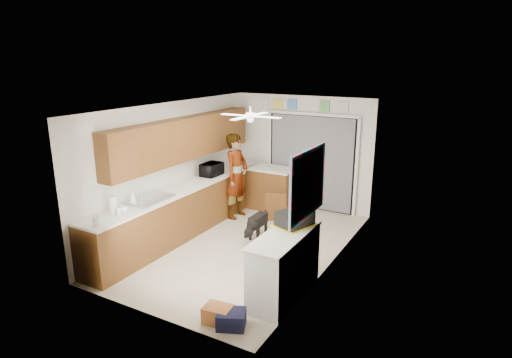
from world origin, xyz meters
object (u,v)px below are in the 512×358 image
at_px(paper_towel_roll, 113,205).
at_px(soap_bottle, 133,198).
at_px(cardboard_box, 218,314).
at_px(suitcase, 295,218).
at_px(microwave, 212,169).
at_px(navy_crate, 231,319).
at_px(cup, 123,209).
at_px(man, 236,176).
at_px(dog, 258,225).

bearing_deg(paper_towel_roll, soap_bottle, 90.50).
xyz_separation_m(paper_towel_roll, cardboard_box, (2.24, -0.45, -0.97)).
height_order(soap_bottle, paper_towel_roll, paper_towel_roll).
xyz_separation_m(soap_bottle, suitcase, (2.68, 0.51, -0.02)).
height_order(microwave, cardboard_box, microwave).
bearing_deg(suitcase, microwave, 166.63).
height_order(soap_bottle, navy_crate, soap_bottle).
distance_m(microwave, cup, 2.47).
height_order(soap_bottle, man, man).
bearing_deg(microwave, navy_crate, -143.35).
xyz_separation_m(soap_bottle, man, (0.46, 2.50, -0.17)).
bearing_deg(microwave, man, -50.14).
height_order(cup, dog, cup).
height_order(cardboard_box, navy_crate, cardboard_box).
distance_m(paper_towel_roll, dog, 2.70).
height_order(navy_crate, dog, dog).
bearing_deg(soap_bottle, cup, -71.65).
height_order(paper_towel_roll, dog, paper_towel_roll).
distance_m(soap_bottle, man, 2.55).
distance_m(soap_bottle, suitcase, 2.72).
relative_size(microwave, soap_bottle, 1.84).
distance_m(soap_bottle, dog, 2.37).
height_order(suitcase, man, man).
distance_m(man, dog, 1.36).
bearing_deg(soap_bottle, navy_crate, -19.63).
bearing_deg(navy_crate, man, 120.58).
xyz_separation_m(microwave, navy_crate, (2.38, -3.03, -0.96)).
distance_m(microwave, dog, 1.61).
xyz_separation_m(suitcase, navy_crate, (-0.23, -1.39, -0.94)).
xyz_separation_m(microwave, cup, (0.03, -2.47, -0.08)).
bearing_deg(man, cup, 173.71).
distance_m(cup, dog, 2.53).
distance_m(cardboard_box, man, 3.90).
relative_size(paper_towel_roll, man, 0.15).
relative_size(paper_towel_roll, navy_crate, 0.78).
xyz_separation_m(microwave, cardboard_box, (2.18, -3.03, -0.96)).
xyz_separation_m(suitcase, cardboard_box, (-0.43, -1.39, -0.93)).
relative_size(soap_bottle, navy_crate, 0.73).
bearing_deg(suitcase, navy_crate, -80.35).
height_order(paper_towel_roll, suitcase, paper_towel_roll).
bearing_deg(suitcase, dog, 155.19).
bearing_deg(paper_towel_roll, dog, 57.38).
distance_m(cup, paper_towel_roll, 0.18).
height_order(microwave, suitcase, microwave).
bearing_deg(dog, microwave, 162.18).
bearing_deg(man, soap_bottle, 170.55).
xyz_separation_m(cup, navy_crate, (2.35, -0.56, -0.88)).
bearing_deg(man, suitcase, -130.96).
bearing_deg(dog, cardboard_box, -72.14).
bearing_deg(paper_towel_roll, cardboard_box, -11.29).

